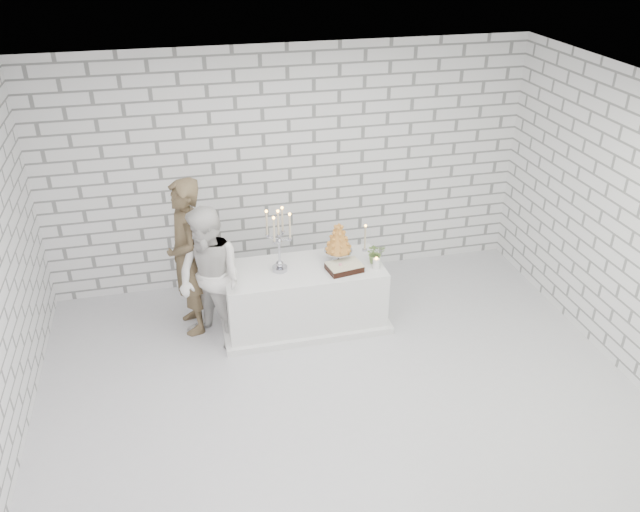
{
  "coord_description": "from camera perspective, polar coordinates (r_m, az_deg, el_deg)",
  "views": [
    {
      "loc": [
        -1.35,
        -4.8,
        4.35
      ],
      "look_at": [
        0.03,
        1.03,
        1.05
      ],
      "focal_mm": 35.84,
      "sensor_mm": 36.0,
      "label": 1
    }
  ],
  "objects": [
    {
      "name": "wall_back",
      "position": [
        7.95,
        -2.72,
        7.82
      ],
      "size": [
        6.0,
        0.01,
        3.0
      ],
      "primitive_type": "cube",
      "color": "white",
      "rests_on": "ground"
    },
    {
      "name": "ground",
      "position": [
        6.61,
        1.81,
        -12.27
      ],
      "size": [
        6.0,
        5.0,
        0.01
      ],
      "primitive_type": "cube",
      "color": "silver",
      "rests_on": "ground"
    },
    {
      "name": "wall_front",
      "position": [
        3.9,
        12.25,
        -18.91
      ],
      "size": [
        6.0,
        0.01,
        3.0
      ],
      "primitive_type": "cube",
      "color": "white",
      "rests_on": "ground"
    },
    {
      "name": "cake_table",
      "position": [
        7.41,
        -1.44,
        -3.59
      ],
      "size": [
        1.8,
        0.8,
        0.75
      ],
      "primitive_type": "cube",
      "color": "white",
      "rests_on": "ground"
    },
    {
      "name": "groom",
      "position": [
        7.23,
        -11.73,
        -0.12
      ],
      "size": [
        0.55,
        0.74,
        1.84
      ],
      "primitive_type": "imported",
      "rotation": [
        0.0,
        0.0,
        -1.4
      ],
      "color": "brown",
      "rests_on": "ground"
    },
    {
      "name": "croquembouche",
      "position": [
        7.21,
        1.66,
        1.2
      ],
      "size": [
        0.42,
        0.42,
        0.5
      ],
      "primitive_type": null,
      "rotation": [
        0.0,
        0.0,
        0.34
      ],
      "color": "#AC641D",
      "rests_on": "cake_table"
    },
    {
      "name": "extra_taper",
      "position": [
        7.52,
        4.05,
        1.56
      ],
      "size": [
        0.07,
        0.07,
        0.32
      ],
      "primitive_type": "cylinder",
      "rotation": [
        0.0,
        0.0,
        -0.25
      ],
      "color": "beige",
      "rests_on": "cake_table"
    },
    {
      "name": "flowers",
      "position": [
        7.29,
        4.98,
        0.26
      ],
      "size": [
        0.22,
        0.19,
        0.24
      ],
      "primitive_type": "imported",
      "rotation": [
        0.0,
        0.0,
        -0.02
      ],
      "color": "#587C41",
      "rests_on": "cake_table"
    },
    {
      "name": "candelabra",
      "position": [
        7.0,
        -3.69,
        1.36
      ],
      "size": [
        0.37,
        0.37,
        0.75
      ],
      "primitive_type": null,
      "rotation": [
        0.0,
        0.0,
        0.26
      ],
      "color": "#A8A8B3",
      "rests_on": "cake_table"
    },
    {
      "name": "pillar_candle",
      "position": [
        7.21,
        5.04,
        -0.67
      ],
      "size": [
        0.1,
        0.1,
        0.12
      ],
      "primitive_type": "cylinder",
      "rotation": [
        0.0,
        0.0,
        -0.21
      ],
      "color": "white",
      "rests_on": "cake_table"
    },
    {
      "name": "wall_right",
      "position": [
        7.08,
        26.21,
        1.98
      ],
      "size": [
        0.01,
        5.0,
        3.0
      ],
      "primitive_type": "cube",
      "color": "white",
      "rests_on": "ground"
    },
    {
      "name": "bride",
      "position": [
        6.97,
        -9.79,
        -2.07
      ],
      "size": [
        0.99,
        1.0,
        1.63
      ],
      "primitive_type": "imported",
      "rotation": [
        0.0,
        0.0,
        -0.86
      ],
      "color": "silver",
      "rests_on": "ground"
    },
    {
      "name": "ceiling",
      "position": [
        5.16,
        2.33,
        13.7
      ],
      "size": [
        6.0,
        5.0,
        0.01
      ],
      "primitive_type": "cube",
      "color": "white",
      "rests_on": "ground"
    },
    {
      "name": "chocolate_cake",
      "position": [
        7.15,
        2.18,
        -1.0
      ],
      "size": [
        0.41,
        0.33,
        0.08
      ],
      "primitive_type": "cube",
      "rotation": [
        0.0,
        0.0,
        0.17
      ],
      "color": "black",
      "rests_on": "cake_table"
    }
  ]
}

